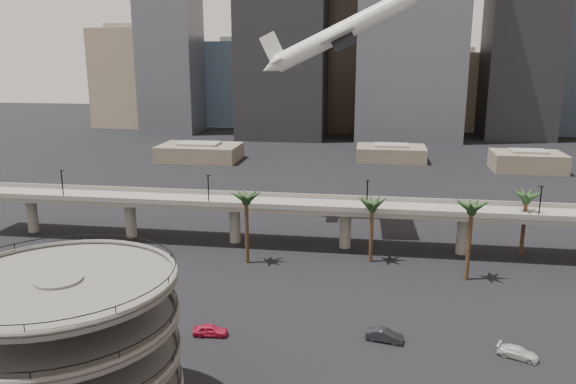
# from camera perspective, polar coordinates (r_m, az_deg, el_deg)

# --- Properties ---
(parking_ramp) EXTENTS (22.20, 22.20, 17.35)m
(parking_ramp) POSITION_cam_1_polar(r_m,az_deg,el_deg) (60.08, -21.72, -13.86)
(parking_ramp) COLOR #53504D
(parking_ramp) RESTS_ON ground
(overpass) EXTENTS (130.00, 9.30, 14.70)m
(overpass) POSITION_cam_1_polar(r_m,az_deg,el_deg) (109.52, 0.13, -1.73)
(overpass) COLOR slate
(overpass) RESTS_ON ground
(palm_trees) EXTENTS (54.40, 18.40, 14.00)m
(palm_trees) POSITION_cam_1_polar(r_m,az_deg,el_deg) (100.23, 11.71, -1.16)
(palm_trees) COLOR #4A3220
(palm_trees) RESTS_ON ground
(low_buildings) EXTENTS (135.00, 27.50, 6.80)m
(low_buildings) POSITION_cam_1_polar(r_m,az_deg,el_deg) (194.78, 6.01, 3.77)
(low_buildings) COLOR brown
(low_buildings) RESTS_ON ground
(skyline) EXTENTS (269.00, 86.00, 109.42)m
(skyline) POSITION_cam_1_polar(r_m,az_deg,el_deg) (266.40, 8.89, 14.40)
(skyline) COLOR gray
(skyline) RESTS_ON ground
(airborne_jet) EXTENTS (35.76, 33.08, 19.85)m
(airborne_jet) POSITION_cam_1_polar(r_m,az_deg,el_deg) (123.10, 5.48, 15.81)
(airborne_jet) COLOR silver
(airborne_jet) RESTS_ON ground
(car_a) EXTENTS (4.79, 2.26, 1.58)m
(car_a) POSITION_cam_1_polar(r_m,az_deg,el_deg) (78.08, -7.90, -13.73)
(car_a) COLOR #C01B3D
(car_a) RESTS_ON ground
(car_b) EXTENTS (5.12, 2.56, 1.61)m
(car_b) POSITION_cam_1_polar(r_m,az_deg,el_deg) (77.12, 9.79, -14.17)
(car_b) COLOR black
(car_b) RESTS_ON ground
(car_c) EXTENTS (5.27, 3.73, 1.42)m
(car_c) POSITION_cam_1_polar(r_m,az_deg,el_deg) (77.92, 22.32, -14.85)
(car_c) COLOR beige
(car_c) RESTS_ON ground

